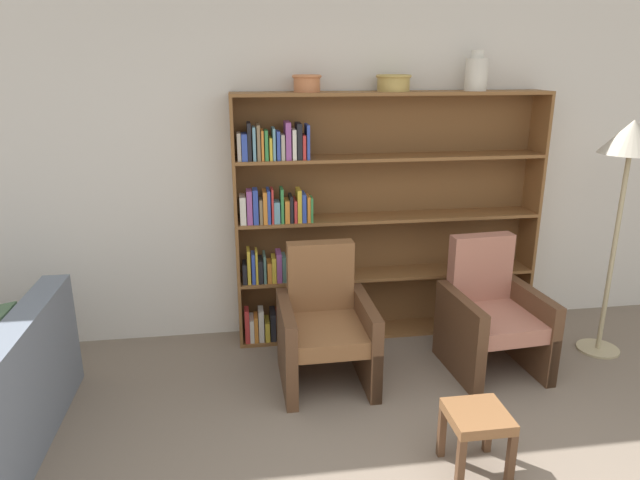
{
  "coord_description": "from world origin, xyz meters",
  "views": [
    {
      "loc": [
        -1.05,
        -1.66,
        2.2
      ],
      "look_at": [
        -0.46,
        2.25,
        0.95
      ],
      "focal_mm": 32.0,
      "sensor_mm": 36.0,
      "label": 1
    }
  ],
  "objects_px": {
    "bowl_sage": "(307,82)",
    "bowl_stoneware": "(394,82)",
    "armchair_cushioned": "(491,315)",
    "bookshelf": "(362,218)",
    "footstool": "(477,424)",
    "vase_tall": "(476,73)",
    "floor_lamp": "(630,151)",
    "armchair_leather": "(325,326)"
  },
  "relations": [
    {
      "from": "vase_tall",
      "to": "floor_lamp",
      "type": "relative_size",
      "value": 0.16
    },
    {
      "from": "bowl_sage",
      "to": "bowl_stoneware",
      "type": "height_order",
      "value": "bowl_sage"
    },
    {
      "from": "footstool",
      "to": "floor_lamp",
      "type": "bearing_deg",
      "value": 37.39
    },
    {
      "from": "bowl_sage",
      "to": "armchair_leather",
      "type": "distance_m",
      "value": 1.77
    },
    {
      "from": "armchair_cushioned",
      "to": "floor_lamp",
      "type": "relative_size",
      "value": 0.53
    },
    {
      "from": "armchair_leather",
      "to": "armchair_cushioned",
      "type": "height_order",
      "value": "same"
    },
    {
      "from": "bowl_stoneware",
      "to": "floor_lamp",
      "type": "bearing_deg",
      "value": -20.22
    },
    {
      "from": "footstool",
      "to": "bowl_sage",
      "type": "bearing_deg",
      "value": 111.83
    },
    {
      "from": "armchair_cushioned",
      "to": "bowl_sage",
      "type": "bearing_deg",
      "value": -32.41
    },
    {
      "from": "bowl_stoneware",
      "to": "floor_lamp",
      "type": "height_order",
      "value": "bowl_stoneware"
    },
    {
      "from": "bookshelf",
      "to": "bowl_stoneware",
      "type": "bearing_deg",
      "value": -6.58
    },
    {
      "from": "bowl_stoneware",
      "to": "floor_lamp",
      "type": "relative_size",
      "value": 0.15
    },
    {
      "from": "vase_tall",
      "to": "armchair_cushioned",
      "type": "xyz_separation_m",
      "value": [
        -0.03,
        -0.68,
        -1.7
      ]
    },
    {
      "from": "floor_lamp",
      "to": "footstool",
      "type": "distance_m",
      "value": 2.33
    },
    {
      "from": "bowl_sage",
      "to": "bowl_stoneware",
      "type": "bearing_deg",
      "value": 0.0
    },
    {
      "from": "bowl_sage",
      "to": "floor_lamp",
      "type": "relative_size",
      "value": 0.12
    },
    {
      "from": "vase_tall",
      "to": "footstool",
      "type": "xyz_separation_m",
      "value": [
        -0.59,
        -1.76,
        -1.81
      ]
    },
    {
      "from": "armchair_leather",
      "to": "floor_lamp",
      "type": "distance_m",
      "value": 2.51
    },
    {
      "from": "armchair_leather",
      "to": "bowl_sage",
      "type": "bearing_deg",
      "value": -87.78
    },
    {
      "from": "armchair_leather",
      "to": "footstool",
      "type": "relative_size",
      "value": 2.57
    },
    {
      "from": "vase_tall",
      "to": "floor_lamp",
      "type": "xyz_separation_m",
      "value": [
        0.95,
        -0.59,
        -0.52
      ]
    },
    {
      "from": "bookshelf",
      "to": "floor_lamp",
      "type": "xyz_separation_m",
      "value": [
        1.81,
        -0.61,
        0.59
      ]
    },
    {
      "from": "vase_tall",
      "to": "bowl_stoneware",
      "type": "bearing_deg",
      "value": 180.0
    },
    {
      "from": "bookshelf",
      "to": "vase_tall",
      "type": "height_order",
      "value": "vase_tall"
    },
    {
      "from": "bookshelf",
      "to": "vase_tall",
      "type": "distance_m",
      "value": 1.4
    },
    {
      "from": "bookshelf",
      "to": "floor_lamp",
      "type": "bearing_deg",
      "value": -18.7
    },
    {
      "from": "vase_tall",
      "to": "footstool",
      "type": "height_order",
      "value": "vase_tall"
    },
    {
      "from": "armchair_cushioned",
      "to": "footstool",
      "type": "height_order",
      "value": "armchair_cushioned"
    },
    {
      "from": "bookshelf",
      "to": "vase_tall",
      "type": "relative_size",
      "value": 8.29
    },
    {
      "from": "vase_tall",
      "to": "bookshelf",
      "type": "bearing_deg",
      "value": 178.35
    },
    {
      "from": "bowl_stoneware",
      "to": "bowl_sage",
      "type": "bearing_deg",
      "value": 180.0
    },
    {
      "from": "bowl_sage",
      "to": "armchair_leather",
      "type": "bearing_deg",
      "value": -87.16
    },
    {
      "from": "armchair_cushioned",
      "to": "footstool",
      "type": "distance_m",
      "value": 1.23
    },
    {
      "from": "footstool",
      "to": "vase_tall",
      "type": "bearing_deg",
      "value": 71.46
    },
    {
      "from": "bookshelf",
      "to": "floor_lamp",
      "type": "distance_m",
      "value": 2.0
    },
    {
      "from": "floor_lamp",
      "to": "bookshelf",
      "type": "bearing_deg",
      "value": 161.3
    },
    {
      "from": "bookshelf",
      "to": "armchair_leather",
      "type": "height_order",
      "value": "bookshelf"
    },
    {
      "from": "bookshelf",
      "to": "bowl_stoneware",
      "type": "distance_m",
      "value": 1.07
    },
    {
      "from": "bowl_stoneware",
      "to": "armchair_cushioned",
      "type": "relative_size",
      "value": 0.28
    },
    {
      "from": "bowl_sage",
      "to": "bowl_stoneware",
      "type": "distance_m",
      "value": 0.65
    },
    {
      "from": "bowl_stoneware",
      "to": "footstool",
      "type": "xyz_separation_m",
      "value": [
        0.05,
        -1.76,
        -1.75
      ]
    },
    {
      "from": "bowl_sage",
      "to": "vase_tall",
      "type": "distance_m",
      "value": 1.3
    }
  ]
}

